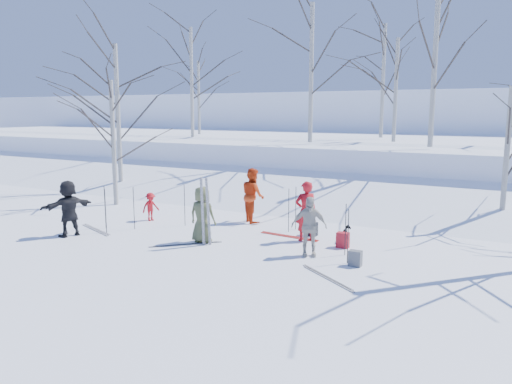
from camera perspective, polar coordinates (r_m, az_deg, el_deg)
The scene contains 37 objects.
ground at distance 13.65m, azimuth -3.11°, elevation -6.29°, with size 120.00×120.00×0.00m, color white.
snow_ramp at distance 19.73m, azimuth 7.86°, elevation -1.03°, with size 70.00×9.50×1.40m, color white.
snow_plateau at distance 29.08m, azimuth 15.20°, elevation 3.75°, with size 70.00×18.00×2.20m, color white.
far_hill at distance 49.61m, azimuth 21.32°, elevation 6.79°, with size 90.00×30.00×6.00m, color white.
skier_olive_center at distance 14.01m, azimuth -6.16°, elevation -2.58°, with size 0.77×0.50×1.59m, color #495130.
skier_red_north at distance 14.13m, azimuth 5.71°, elevation -2.21°, with size 0.62×0.41×1.71m, color #AE1017.
skier_redor_behind at distance 16.45m, azimuth -0.36°, elevation -0.37°, with size 0.87×0.68×1.80m, color red.
skier_red_seated at distance 17.08m, azimuth -11.95°, elevation -1.66°, with size 0.61×0.35×0.95m, color #AE1017.
skier_cream_east at distance 12.71m, azimuth 6.07°, elevation -3.93°, with size 0.90×0.38×1.54m, color beige.
skier_grey_west at distance 15.62m, azimuth -20.64°, elevation -1.75°, with size 1.54×0.49×1.66m, color black.
dog at distance 14.27m, azimuth 10.30°, elevation -4.77°, with size 0.25×0.55×0.46m, color black.
upright_ski_left at distance 13.62m, azimuth -6.13°, elevation -2.25°, with size 0.07×0.02×1.90m, color silver.
upright_ski_right at distance 13.61m, azimuth -5.49°, elevation -2.25°, with size 0.07×0.02×1.90m, color silver.
ski_pair_a at distance 14.73m, azimuth 3.79°, elevation -5.08°, with size 1.91×0.36×0.02m, color #A82018, non-canonical shape.
ski_pair_b at distance 13.98m, azimuth -8.02°, elevation -5.95°, with size 1.47×1.50×0.02m, color silver, non-canonical shape.
ski_pair_c at distance 11.31m, azimuth 8.12°, elevation -9.66°, with size 1.68×1.24×0.02m, color silver, non-canonical shape.
ski_pair_d at distance 16.28m, azimuth -17.83°, elevation -4.12°, with size 1.85×0.86×0.02m, color silver, non-canonical shape.
ski_pole_a at distance 15.50m, azimuth 4.56°, elevation -1.86°, with size 0.02×0.02×1.34m, color black.
ski_pole_b at distance 15.18m, azimuth 3.76°, elevation -2.10°, with size 0.02×0.02×1.34m, color black.
ski_pole_c at distance 12.24m, azimuth 10.47°, elevation -5.02°, with size 0.02×0.02×1.34m, color black.
ski_pole_d at distance 16.31m, azimuth -16.87°, elevation -1.68°, with size 0.02×0.02×1.34m, color black.
ski_pole_e at distance 16.09m, azimuth -8.16°, elevation -1.51°, with size 0.02×0.02×1.34m, color black.
ski_pole_f at distance 15.68m, azimuth -16.81°, elevation -2.11°, with size 0.02×0.02×1.34m, color black.
ski_pole_g at distance 12.92m, azimuth 10.19°, elevation -4.26°, with size 0.02×0.02×1.34m, color black.
ski_pole_h at distance 15.91m, azimuth -13.79°, elevation -1.82°, with size 0.02×0.02×1.34m, color black.
backpack_red at distance 13.71m, azimuth 9.89°, elevation -5.43°, with size 0.32×0.22×0.42m, color maroon.
backpack_grey at distance 12.19m, azimuth 11.28°, elevation -7.45°, with size 0.30×0.20×0.38m, color #505257.
backpack_dark at distance 14.88m, azimuth 6.34°, elevation -4.22°, with size 0.34×0.24×0.40m, color black.
birch_plateau_a at distance 21.49m, azimuth 19.73°, elevation 13.53°, with size 5.14×5.14×6.48m, color silver, non-canonical shape.
birch_plateau_b at distance 23.44m, azimuth 6.32°, elevation 13.29°, with size 4.95×4.95×6.22m, color silver, non-canonical shape.
birch_plateau_d at distance 31.48m, azimuth -6.56°, elevation 10.65°, with size 3.71×3.71×4.44m, color silver, non-canonical shape.
birch_plateau_e at distance 24.49m, azimuth 15.67°, elevation 11.11°, with size 3.92×3.92×4.74m, color silver, non-canonical shape.
birch_plateau_f at distance 28.01m, azimuth -7.37°, elevation 12.25°, with size 4.70×4.70×5.86m, color silver, non-canonical shape.
birch_plateau_g at distance 28.14m, azimuth 14.30°, elevation 12.15°, with size 4.78×4.78×5.97m, color silver, non-canonical shape.
birch_edge_a at distance 20.11m, azimuth -15.98°, elevation 5.36°, with size 3.96×3.96×4.80m, color silver, non-canonical shape.
birch_edge_d at distance 23.46m, azimuth -15.48°, elevation 8.05°, with size 5.19×5.19×6.56m, color silver, non-canonical shape.
birch_edge_e at distance 17.24m, azimuth 26.70°, elevation 3.46°, with size 3.69×3.69×4.41m, color silver, non-canonical shape.
Camera 1 is at (7.08, -11.07, 3.68)m, focal length 35.00 mm.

